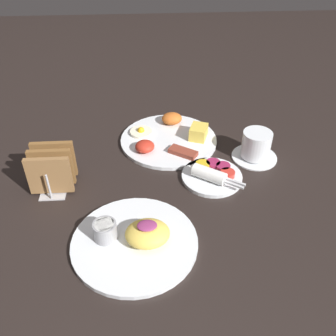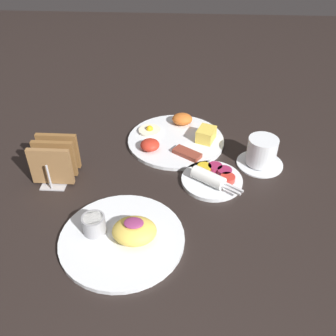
# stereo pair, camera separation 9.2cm
# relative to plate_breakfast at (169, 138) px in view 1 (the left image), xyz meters

# --- Properties ---
(ground_plane) EXTENTS (3.00, 3.00, 0.00)m
(ground_plane) POSITION_rel_plate_breakfast_xyz_m (-0.07, -0.22, -0.01)
(ground_plane) COLOR black
(plate_breakfast) EXTENTS (0.27, 0.27, 0.05)m
(plate_breakfast) POSITION_rel_plate_breakfast_xyz_m (0.00, 0.00, 0.00)
(plate_breakfast) COLOR white
(plate_breakfast) RESTS_ON ground_plane
(plate_condiments) EXTENTS (0.15, 0.15, 0.04)m
(plate_condiments) POSITION_rel_plate_breakfast_xyz_m (0.09, -0.18, 0.00)
(plate_condiments) COLOR white
(plate_condiments) RESTS_ON ground_plane
(plate_foreground) EXTENTS (0.26, 0.26, 0.06)m
(plate_foreground) POSITION_rel_plate_breakfast_xyz_m (-0.10, -0.37, 0.00)
(plate_foreground) COLOR white
(plate_foreground) RESTS_ON ground_plane
(toast_rack) EXTENTS (0.10, 0.12, 0.10)m
(toast_rack) POSITION_rel_plate_breakfast_xyz_m (-0.29, -0.17, 0.04)
(toast_rack) COLOR #B7B7BC
(toast_rack) RESTS_ON ground_plane
(coffee_cup) EXTENTS (0.12, 0.12, 0.08)m
(coffee_cup) POSITION_rel_plate_breakfast_xyz_m (0.22, -0.10, 0.03)
(coffee_cup) COLOR white
(coffee_cup) RESTS_ON ground_plane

